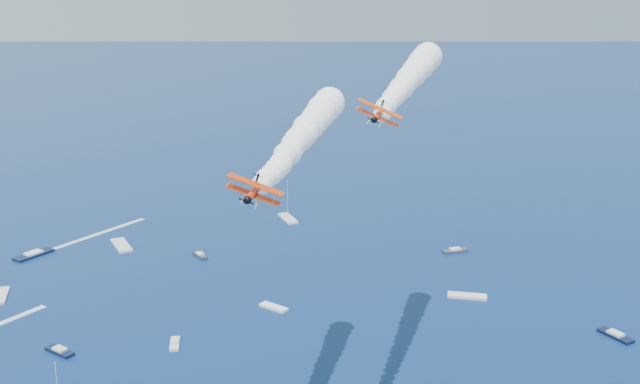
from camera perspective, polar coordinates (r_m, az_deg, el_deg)
biplane_lead at (r=113.76m, az=4.42°, el=5.82°), size 9.87×10.39×6.97m
biplane_trail at (r=99.89m, az=-5.01°, el=-0.00°), size 10.94×11.34×7.34m
smoke_trail_lead at (r=139.13m, az=6.69°, el=8.44°), size 55.30×53.35×10.03m
smoke_trail_trail at (r=124.17m, az=-1.49°, el=4.15°), size 55.37×54.85×10.03m
spectator_boats at (r=197.55m, az=-20.59°, el=-9.47°), size 236.46×170.63×0.70m
boat_wakes at (r=229.11m, az=-19.91°, el=-5.95°), size 88.01×66.39×0.04m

